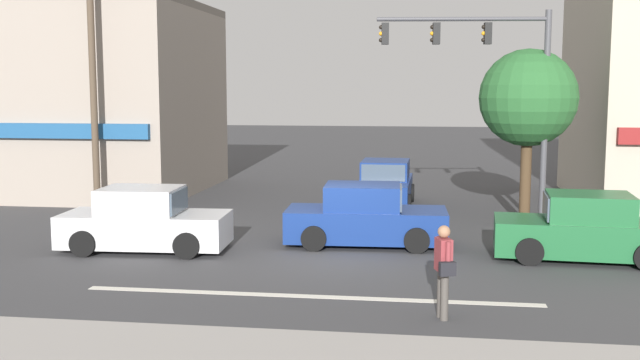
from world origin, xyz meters
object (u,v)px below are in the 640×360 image
Objects in this scene: utility_pole_near_left at (93,77)px; sedan_approaching_near at (366,218)px; sedan_waiting_far at (585,230)px; street_tree at (528,99)px; pedestrian_foreground_with_bag at (444,266)px; traffic_light_mast at (500,78)px; sedan_parked_curbside at (385,186)px; utility_pole_far_right at (627,87)px; sedan_crossing_rightbound at (145,222)px.

sedan_approaching_near is (9.11, -3.98, -3.65)m from utility_pole_near_left.
street_tree is at bearing 99.95° from sedan_waiting_far.
street_tree is at bearing 74.91° from pedestrian_foreground_with_bag.
pedestrian_foreground_with_bag is at bearing -123.85° from sedan_waiting_far.
utility_pole_near_left is at bearing 161.08° from sedan_waiting_far.
sedan_waiting_far is 6.10m from pedestrian_foreground_with_bag.
traffic_light_mast is 1.47× the size of sedan_waiting_far.
traffic_light_mast reaches higher than sedan_parked_curbside.
street_tree is 1.23× the size of sedan_waiting_far.
utility_pole_far_right is at bearing 68.53° from sedan_waiting_far.
traffic_light_mast reaches higher than street_tree.
street_tree is 11.45m from sedan_crossing_rightbound.
sedan_parked_curbside is 12.43m from pedestrian_foreground_with_bag.
sedan_approaching_near is at bearing -140.62° from traffic_light_mast.
utility_pole_far_right is 14.60m from sedan_crossing_rightbound.
sedan_parked_curbside is 6.31m from sedan_approaching_near.
traffic_light_mast is 5.99m from sedan_parked_curbside.
utility_pole_far_right is 9.41m from sedan_approaching_near.
traffic_light_mast is at bearing 79.19° from pedestrian_foreground_with_bag.
utility_pole_near_left is at bearing 137.65° from pedestrian_foreground_with_bag.
sedan_waiting_far and sedan_parked_curbside have the same top height.
sedan_approaching_near is at bearing -23.59° from utility_pole_near_left.
sedan_waiting_far is at bearing -18.92° from utility_pole_near_left.
street_tree is 5.52m from sedan_waiting_far.
street_tree is 1.24× the size of sedan_approaching_near.
pedestrian_foreground_with_bag is at bearing -42.35° from utility_pole_near_left.
sedan_waiting_far is (14.35, -4.92, -3.65)m from utility_pole_near_left.
utility_pole_near_left reaches higher than sedan_crossing_rightbound.
sedan_parked_curbside is at bearing 54.12° from sedan_crossing_rightbound.
utility_pole_far_right reaches higher than sedan_approaching_near.
sedan_approaching_near is at bearing -91.44° from sedan_parked_curbside.
pedestrian_foreground_with_bag reaches higher than sedan_waiting_far.
utility_pole_near_left is at bearing -165.90° from sedan_parked_curbside.
pedestrian_foreground_with_bag reaches higher than sedan_approaching_near.
utility_pole_far_right reaches higher than sedan_parked_curbside.
traffic_light_mast is 1.48× the size of sedan_crossing_rightbound.
sedan_crossing_rightbound is (3.70, -5.37, -3.65)m from utility_pole_near_left.
traffic_light_mast is at bearing -4.81° from utility_pole_near_left.
sedan_approaching_near is (-7.45, -4.67, -3.35)m from utility_pole_far_right.
street_tree is at bearing 39.20° from sedan_approaching_near.
sedan_crossing_rightbound is (-5.41, -1.39, 0.00)m from sedan_approaching_near.
sedan_approaching_near is 1.00× the size of sedan_crossing_rightbound.
traffic_light_mast is 3.71× the size of pedestrian_foreground_with_bag.
traffic_light_mast is (-3.90, -1.76, 0.24)m from utility_pole_far_right.
utility_pole_near_left is 5.04× the size of pedestrian_foreground_with_bag.
utility_pole_near_left is at bearing 156.41° from sedan_approaching_near.
utility_pole_near_left is 2.02× the size of sedan_crossing_rightbound.
utility_pole_far_right is 1.87× the size of sedan_crossing_rightbound.
sedan_crossing_rightbound is 8.60m from pedestrian_foreground_with_bag.
utility_pole_far_right is at bearing 62.30° from pedestrian_foreground_with_bag.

